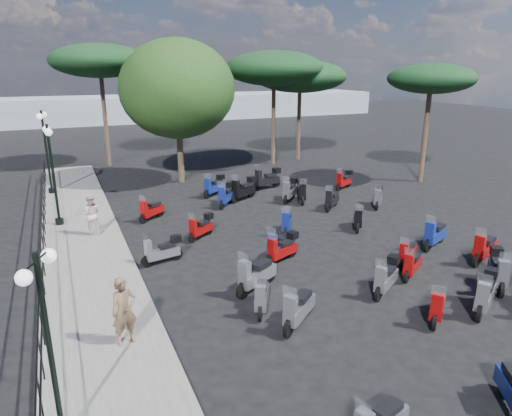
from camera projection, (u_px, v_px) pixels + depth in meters
name	position (u px, v px, depth m)	size (l,w,h in m)	color
ground	(275.00, 251.00, 16.91)	(120.00, 120.00, 0.00)	black
sidewalk	(84.00, 247.00, 17.02)	(3.00, 30.00, 0.15)	#625E5D
railing	(43.00, 233.00, 16.10)	(0.04, 26.04, 1.10)	black
lamp_post_0	(48.00, 340.00, 7.54)	(0.60, 0.99, 3.62)	black
lamp_post_1	(52.00, 169.00, 18.58)	(0.37, 1.24, 4.20)	black
lamp_post_2	(46.00, 147.00, 23.34)	(0.48, 1.25, 4.29)	black
woman	(124.00, 311.00, 10.79)	(0.62, 0.41, 1.70)	brown
pedestrian_far	(91.00, 214.00, 17.95)	(0.79, 0.62, 1.63)	beige
scooter_1	(298.00, 309.00, 11.88)	(1.46, 1.18, 1.41)	black
scooter_2	(256.00, 275.00, 13.75)	(1.69, 1.05, 1.48)	black
scooter_3	(162.00, 251.00, 15.68)	(1.51, 0.55, 1.21)	black
scooter_4	(201.00, 228.00, 17.99)	(1.29, 0.99, 1.18)	black
scooter_5	(151.00, 210.00, 20.15)	(1.31, 1.06, 1.27)	black
scooter_7	(261.00, 296.00, 12.64)	(0.89, 1.44, 1.26)	black
scooter_8	(280.00, 247.00, 16.03)	(1.52, 1.04, 1.38)	black
scooter_9	(287.00, 222.00, 18.55)	(1.00, 1.46, 1.33)	black
scooter_10	(226.00, 195.00, 22.20)	(1.23, 1.43, 1.37)	black
scooter_11	(214.00, 186.00, 23.91)	(1.46, 1.15, 1.36)	black
scooter_12	(485.00, 294.00, 12.58)	(1.56, 1.08, 1.39)	black
scooter_13	(437.00, 305.00, 12.16)	(1.27, 1.11, 1.27)	black
scooter_14	(386.00, 278.00, 13.63)	(1.47, 1.04, 1.32)	black
scooter_15	(282.00, 249.00, 15.81)	(1.51, 0.84, 1.27)	black
scooter_16	(290.00, 191.00, 23.01)	(1.35, 1.37, 1.40)	black
scooter_17	(244.00, 190.00, 23.12)	(1.68, 1.08, 1.47)	black
scooter_19	(498.00, 271.00, 13.95)	(1.33, 1.47, 1.44)	black
scooter_20	(412.00, 265.00, 14.68)	(1.31, 0.90, 1.19)	black
scooter_21	(358.00, 219.00, 19.03)	(0.98, 1.32, 1.23)	black
scooter_22	(301.00, 192.00, 22.83)	(0.89, 1.61, 1.36)	black
scooter_23	(267.00, 179.00, 25.23)	(1.83, 0.70, 1.47)	black
scooter_25	(484.00, 249.00, 15.77)	(1.71, 0.87, 1.43)	black
scooter_26	(435.00, 235.00, 17.08)	(1.69, 0.93, 1.43)	black
scooter_27	(332.00, 200.00, 21.70)	(1.31, 1.13, 1.30)	black
scooter_28	(378.00, 197.00, 22.03)	(1.18, 1.27, 1.26)	black
scooter_29	(344.00, 181.00, 25.25)	(1.46, 0.92, 1.27)	black
scooter_30	(407.00, 254.00, 15.55)	(1.31, 0.90, 1.19)	black
broadleaf_tree	(177.00, 89.00, 25.30)	(6.44, 6.44, 8.07)	#38281E
pine_0	(274.00, 68.00, 29.99)	(6.54, 6.54, 7.55)	#38281E
pine_1	(300.00, 76.00, 31.67)	(6.42, 6.42, 6.99)	#38281E
pine_2	(100.00, 61.00, 29.42)	(6.27, 6.27, 7.98)	#38281E
pine_3	(431.00, 79.00, 25.34)	(4.80, 4.80, 6.73)	#38281E
distant_hills	(114.00, 109.00, 55.80)	(70.00, 8.00, 3.00)	gray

